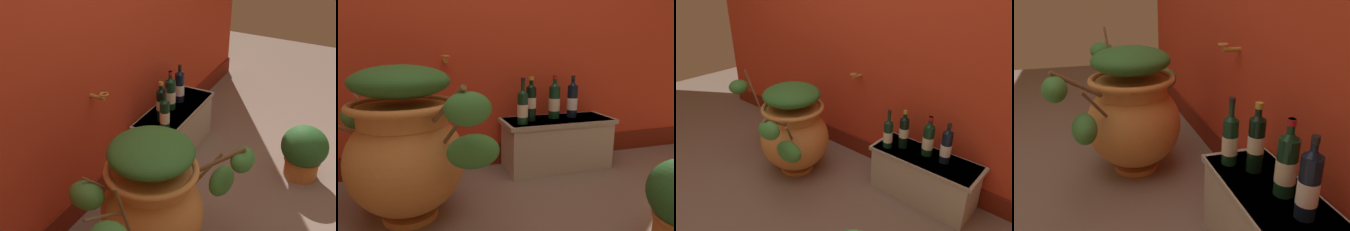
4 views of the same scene
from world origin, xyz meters
TOP-DOWN VIEW (x-y plane):
  - terracotta_urn at (-0.45, 0.54)m, footprint 1.04×0.81m
  - stone_ledge at (0.56, 0.92)m, footprint 0.80×0.32m
  - wine_bottle_left at (0.69, 0.94)m, footprint 0.07×0.07m
  - wine_bottle_middle at (0.36, 0.93)m, footprint 0.07×0.07m
  - wine_bottle_right at (0.55, 0.95)m, footprint 0.08×0.08m
  - wine_bottle_back at (0.27, 0.85)m, footprint 0.07×0.07m
  - potted_shrub at (0.68, -0.05)m, footprint 0.32×0.33m

SIDE VIEW (x-z plane):
  - stone_ledge at x=0.56m, z-range 0.01..0.37m
  - potted_shrub at x=0.68m, z-range 0.01..0.40m
  - terracotta_urn at x=-0.45m, z-range -0.03..0.80m
  - wine_bottle_back at x=0.27m, z-range 0.33..0.63m
  - wine_bottle_left at x=0.69m, z-range 0.34..0.64m
  - wine_bottle_right at x=0.55m, z-range 0.34..0.64m
  - wine_bottle_middle at x=0.36m, z-range 0.35..0.65m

